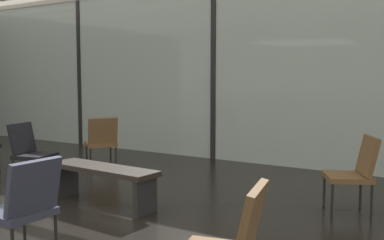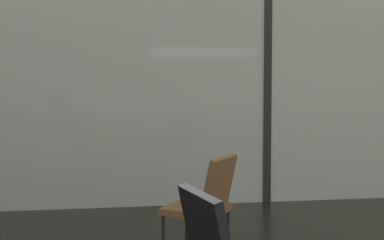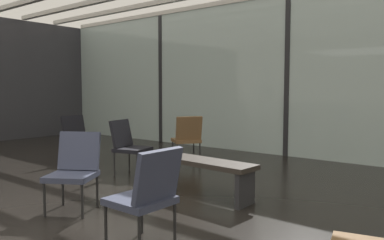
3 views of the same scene
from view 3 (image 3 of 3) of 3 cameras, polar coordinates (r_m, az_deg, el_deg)
The scene contains 11 objects.
ground_plane at distance 4.19m, azimuth -18.87°, elevation -14.54°, with size 60.00×60.00×0.00m, color black.
glass_curtain_wall at distance 8.05m, azimuth 14.04°, elevation 6.32°, with size 14.00×0.08×3.25m, color #A3B7B2.
window_mullion_0 at distance 10.03m, azimuth -4.54°, elevation 6.06°, with size 0.10×0.12×3.25m, color black.
window_mullion_1 at distance 8.05m, azimuth 14.04°, elevation 6.32°, with size 0.10×0.12×3.25m, color black.
parked_airplane at distance 13.60m, azimuth 24.90°, elevation 8.08°, with size 11.25×4.59×4.59m.
lounge_chair_0 at distance 4.54m, azimuth -17.02°, elevation -6.59°, with size 0.68×0.70×0.87m.
lounge_chair_1 at distance 3.32m, azimuth -6.63°, elevation -10.51°, with size 0.53×0.49×0.87m.
lounge_chair_3 at distance 6.25m, azimuth -9.49°, elevation -3.44°, with size 0.63×0.60×0.87m.
lounge_chair_4 at distance 7.48m, azimuth -16.57°, elevation -2.26°, with size 0.56×0.51×0.87m.
lounge_chair_6 at distance 7.14m, azimuth -0.72°, elevation -2.40°, with size 0.71×0.70×0.87m.
waiting_bench at distance 4.92m, azimuth 1.38°, elevation -7.09°, with size 1.52×0.48×0.47m.
Camera 3 is at (3.37, -2.10, 1.35)m, focal length 35.91 mm.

